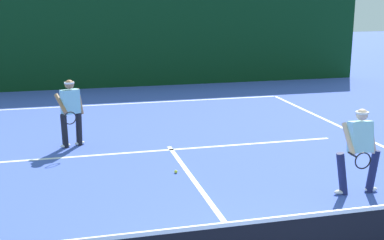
# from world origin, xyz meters

# --- Properties ---
(court_line_baseline_far) EXTENTS (9.77, 0.10, 0.01)m
(court_line_baseline_far) POSITION_xyz_m (0.00, 11.56, 0.00)
(court_line_baseline_far) COLOR white
(court_line_baseline_far) RESTS_ON ground_plane
(court_line_service) EXTENTS (7.96, 0.10, 0.01)m
(court_line_service) POSITION_xyz_m (0.00, 6.14, 0.00)
(court_line_service) COLOR white
(court_line_service) RESTS_ON ground_plane
(court_line_centre) EXTENTS (0.10, 6.40, 0.01)m
(court_line_centre) POSITION_xyz_m (0.00, 3.20, 0.00)
(court_line_centre) COLOR white
(court_line_centre) RESTS_ON ground_plane
(player_near) EXTENTS (0.87, 0.83, 1.56)m
(player_near) POSITION_xyz_m (2.66, 2.71, 0.85)
(player_near) COLOR #1E234C
(player_near) RESTS_ON ground_plane
(player_far) EXTENTS (0.68, 0.91, 1.58)m
(player_far) POSITION_xyz_m (-2.20, 6.98, 0.87)
(player_far) COLOR black
(player_far) RESTS_ON ground_plane
(tennis_ball) EXTENTS (0.07, 0.07, 0.07)m
(tennis_ball) POSITION_xyz_m (-0.25, 4.55, 0.03)
(tennis_ball) COLOR #D1E033
(tennis_ball) RESTS_ON ground_plane
(back_fence_windscreen) EXTENTS (19.46, 0.12, 3.54)m
(back_fence_windscreen) POSITION_xyz_m (0.00, 14.80, 1.77)
(back_fence_windscreen) COLOR #0B3216
(back_fence_windscreen) RESTS_ON ground_plane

